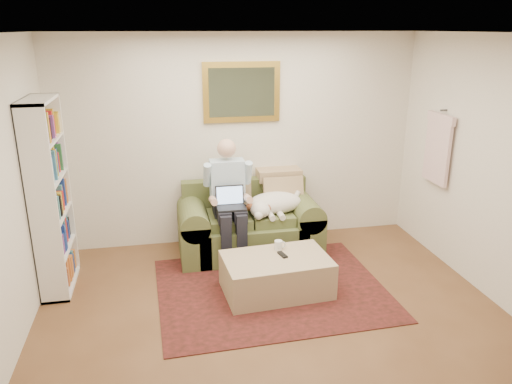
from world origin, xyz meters
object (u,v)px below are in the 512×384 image
object	(u,v)px
laptop	(231,202)
ottoman	(276,275)
bookshelf	(50,197)
seated_man	(230,203)
sleeping_dog	(275,203)
sofa	(249,229)
coffee_mug	(278,245)

from	to	relation	value
laptop	ottoman	distance (m)	1.04
bookshelf	seated_man	bearing A→B (deg)	8.52
seated_man	ottoman	world-z (taller)	seated_man
laptop	sleeping_dog	world-z (taller)	laptop
seated_man	sleeping_dog	world-z (taller)	seated_man
bookshelf	sleeping_dog	bearing A→B (deg)	8.20
sofa	seated_man	size ratio (longest dim) A/B	1.19
sleeping_dog	coffee_mug	world-z (taller)	sleeping_dog
sofa	ottoman	bearing A→B (deg)	-84.87
ottoman	coffee_mug	xyz separation A→B (m)	(0.07, 0.19, 0.25)
ottoman	bookshelf	bearing A→B (deg)	164.95
seated_man	coffee_mug	bearing A→B (deg)	-58.89
sofa	seated_man	world-z (taller)	seated_man
laptop	bookshelf	world-z (taller)	bookshelf
ottoman	coffee_mug	world-z (taller)	coffee_mug
sleeping_dog	coffee_mug	bearing A→B (deg)	-100.61
laptop	bookshelf	bearing A→B (deg)	-173.44
seated_man	laptop	world-z (taller)	seated_man
sofa	laptop	size ratio (longest dim) A/B	5.15
sleeping_dog	coffee_mug	size ratio (longest dim) A/B	6.97
seated_man	laptop	xyz separation A→B (m)	(0.00, -0.07, 0.03)
seated_man	laptop	distance (m)	0.07
coffee_mug	sofa	bearing A→B (deg)	100.85
seated_man	bookshelf	xyz separation A→B (m)	(-1.89, -0.28, 0.29)
sofa	laptop	world-z (taller)	laptop
sleeping_dog	laptop	bearing A→B (deg)	-166.36
sofa	sleeping_dog	bearing A→B (deg)	-15.74
bookshelf	laptop	bearing A→B (deg)	6.56
coffee_mug	bookshelf	xyz separation A→B (m)	(-2.30, 0.41, 0.56)
ottoman	bookshelf	distance (m)	2.45
laptop	sleeping_dog	size ratio (longest dim) A/B	0.47
sleeping_dog	bookshelf	distance (m)	2.49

